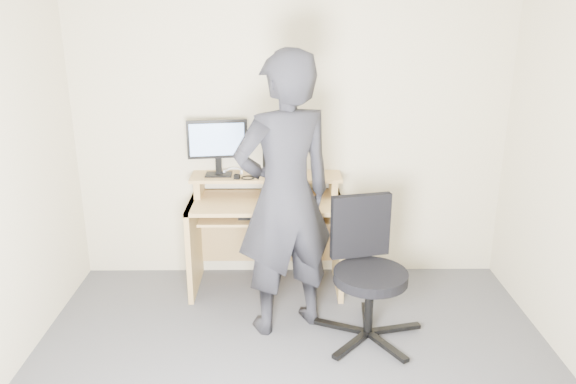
{
  "coord_description": "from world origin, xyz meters",
  "views": [
    {
      "loc": [
        -0.07,
        -2.7,
        2.2
      ],
      "look_at": [
        -0.03,
        1.05,
        0.95
      ],
      "focal_mm": 35.0,
      "sensor_mm": 36.0,
      "label": 1
    }
  ],
  "objects_px": {
    "office_chair": "(367,265)",
    "person": "(285,197)",
    "desk": "(267,221)",
    "monitor": "(217,143)"
  },
  "relations": [
    {
      "from": "monitor",
      "to": "person",
      "type": "bearing_deg",
      "value": -62.39
    },
    {
      "from": "monitor",
      "to": "office_chair",
      "type": "height_order",
      "value": "monitor"
    },
    {
      "from": "office_chair",
      "to": "person",
      "type": "bearing_deg",
      "value": 156.53
    },
    {
      "from": "monitor",
      "to": "person",
      "type": "relative_size",
      "value": 0.24
    },
    {
      "from": "desk",
      "to": "office_chair",
      "type": "distance_m",
      "value": 1.04
    },
    {
      "from": "desk",
      "to": "person",
      "type": "relative_size",
      "value": 0.61
    },
    {
      "from": "desk",
      "to": "office_chair",
      "type": "bearing_deg",
      "value": -47.61
    },
    {
      "from": "desk",
      "to": "monitor",
      "type": "distance_m",
      "value": 0.74
    },
    {
      "from": "desk",
      "to": "person",
      "type": "distance_m",
      "value": 0.81
    },
    {
      "from": "desk",
      "to": "office_chair",
      "type": "xyz_separation_m",
      "value": [
        0.7,
        -0.77,
        -0.03
      ]
    }
  ]
}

